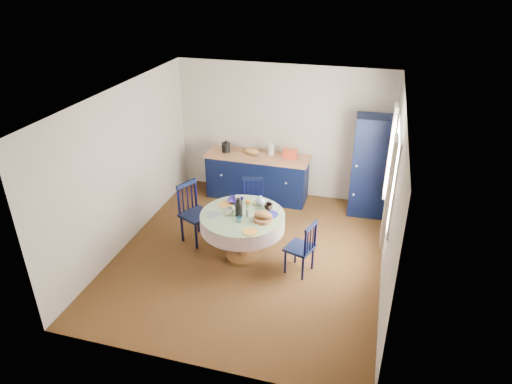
% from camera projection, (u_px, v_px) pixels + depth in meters
% --- Properties ---
extents(floor, '(4.50, 4.50, 0.00)m').
position_uv_depth(floor, '(249.00, 255.00, 7.13)').
color(floor, black).
rests_on(floor, ground).
extents(ceiling, '(4.50, 4.50, 0.00)m').
position_uv_depth(ceiling, '(248.00, 98.00, 5.98)').
color(ceiling, white).
rests_on(ceiling, wall_back).
extents(wall_back, '(4.00, 0.02, 2.50)m').
position_uv_depth(wall_back, '(282.00, 132.00, 8.48)').
color(wall_back, beige).
rests_on(wall_back, floor).
extents(wall_left, '(0.02, 4.50, 2.50)m').
position_uv_depth(wall_left, '(124.00, 168.00, 7.03)').
color(wall_left, beige).
rests_on(wall_left, floor).
extents(wall_right, '(0.02, 4.50, 2.50)m').
position_uv_depth(wall_right, '(392.00, 201.00, 6.08)').
color(wall_right, beige).
rests_on(wall_right, floor).
extents(window, '(0.10, 1.74, 1.45)m').
position_uv_depth(window, '(392.00, 172.00, 6.22)').
color(window, white).
rests_on(window, wall_right).
extents(kitchen_counter, '(1.94, 0.62, 1.11)m').
position_uv_depth(kitchen_counter, '(257.00, 176.00, 8.64)').
color(kitchen_counter, black).
rests_on(kitchen_counter, floor).
extents(pantry_cabinet, '(0.66, 0.49, 1.81)m').
position_uv_depth(pantry_cabinet, '(370.00, 167.00, 7.90)').
color(pantry_cabinet, black).
rests_on(pantry_cabinet, floor).
extents(dining_table, '(1.26, 1.26, 1.04)m').
position_uv_depth(dining_table, '(243.00, 222.00, 6.78)').
color(dining_table, brown).
rests_on(dining_table, floor).
extents(chair_left, '(0.57, 0.58, 0.99)m').
position_uv_depth(chair_left, '(194.00, 212.00, 7.30)').
color(chair_left, black).
rests_on(chair_left, floor).
extents(chair_far, '(0.47, 0.46, 0.87)m').
position_uv_depth(chair_far, '(253.00, 203.00, 7.69)').
color(chair_far, black).
rests_on(chair_far, floor).
extents(chair_right, '(0.46, 0.47, 0.85)m').
position_uv_depth(chair_right, '(302.00, 247.00, 6.55)').
color(chair_right, black).
rests_on(chair_right, floor).
extents(mug_a, '(0.13, 0.13, 0.10)m').
position_uv_depth(mug_a, '(229.00, 211.00, 6.71)').
color(mug_a, silver).
rests_on(mug_a, dining_table).
extents(mug_b, '(0.09, 0.09, 0.08)m').
position_uv_depth(mug_b, '(239.00, 220.00, 6.51)').
color(mug_b, '#2E6473').
rests_on(mug_b, dining_table).
extents(mug_c, '(0.13, 0.13, 0.10)m').
position_uv_depth(mug_c, '(268.00, 207.00, 6.83)').
color(mug_c, black).
rests_on(mug_c, dining_table).
extents(mug_d, '(0.10, 0.10, 0.09)m').
position_uv_depth(mug_d, '(238.00, 198.00, 7.08)').
color(mug_d, silver).
rests_on(mug_d, dining_table).
extents(cobalt_bowl, '(0.24, 0.24, 0.06)m').
position_uv_depth(cobalt_bowl, '(235.00, 201.00, 7.04)').
color(cobalt_bowl, navy).
rests_on(cobalt_bowl, dining_table).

